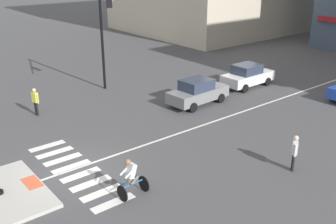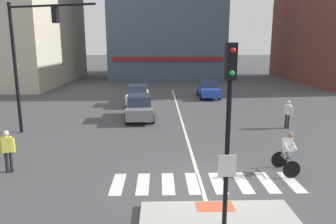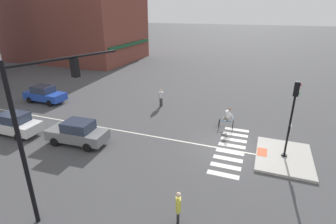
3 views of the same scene
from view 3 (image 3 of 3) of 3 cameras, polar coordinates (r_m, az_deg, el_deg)
The scene contains 21 objects.
ground_plane at distance 18.01m, azimuth 13.65°, elevation -7.80°, with size 300.00×300.00×0.00m, color #474749.
traffic_island at distance 18.00m, azimuth 23.93°, elevation -8.92°, with size 4.39×3.28×0.15m, color #B2AFA8.
tactile_pad_front at distance 17.88m, azimuth 19.84°, elevation -8.20°, with size 1.10×0.60×0.01m, color #DB5B38.
signal_pole at distance 16.80m, azimuth 25.45°, elevation -0.24°, with size 0.44×0.38×4.74m.
crosswalk_stripe_a at distance 15.36m, azimuth 11.89°, elevation -13.21°, with size 0.44×1.80×0.01m, color silver.
crosswalk_stripe_b at distance 16.10m, azimuth 12.43°, elevation -11.48°, with size 0.44×1.80×0.01m, color silver.
crosswalk_stripe_c at distance 16.85m, azimuth 12.92°, elevation -9.89°, with size 0.44×1.80×0.01m, color silver.
crosswalk_stripe_d at distance 17.62m, azimuth 13.36°, elevation -8.45°, with size 0.44×1.80×0.01m, color silver.
crosswalk_stripe_e at distance 18.40m, azimuth 13.76°, elevation -7.12°, with size 0.44×1.80×0.01m, color silver.
crosswalk_stripe_f at distance 19.19m, azimuth 14.13°, elevation -5.91°, with size 0.44×1.80×0.01m, color silver.
crosswalk_stripe_g at distance 19.98m, azimuth 14.47°, elevation -4.79°, with size 0.44×1.80×0.01m, color silver.
crosswalk_stripe_h at distance 20.79m, azimuth 14.78°, elevation -3.75°, with size 0.44×1.80×0.01m, color silver.
lane_centre_line at distance 21.16m, azimuth -14.27°, elevation -3.24°, with size 0.14×28.00×0.01m, color silver.
traffic_light_mast at distance 11.62m, azimuth -26.08°, elevation -1.23°, with size 4.88×1.66×7.01m.
building_corner_left at distance 51.61m, azimuth -20.01°, elevation 21.88°, with size 15.39×21.98×19.90m.
car_blue_eastbound_distant at distance 28.53m, azimuth -25.30°, elevation 3.53°, with size 1.90×4.13×1.64m.
car_white_westbound_distant at distance 22.24m, azimuth -30.60°, elevation -2.22°, with size 1.89×4.12×1.64m.
car_grey_westbound_far at distance 18.86m, azimuth -19.09°, elevation -4.25°, with size 2.02×4.19×1.64m.
cyclist at distance 20.60m, azimuth 12.82°, elevation -1.16°, with size 0.72×1.12×1.68m.
pedestrian_at_curb_left at distance 11.60m, azimuth 2.24°, elevation -19.82°, with size 0.53×0.32×1.67m.
pedestrian_waiting_far_side at distance 24.62m, azimuth -1.54°, elevation 3.44°, with size 0.39×0.45×1.67m.
Camera 3 is at (-15.73, -1.46, 8.65)m, focal length 27.95 mm.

